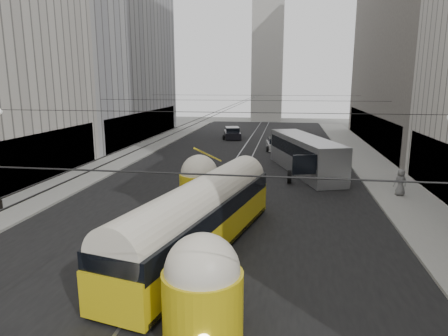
% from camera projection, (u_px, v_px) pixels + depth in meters
% --- Properties ---
extents(road, '(20.00, 85.00, 0.02)m').
position_uv_depth(road, '(238.00, 168.00, 35.86)').
color(road, black).
rests_on(road, ground).
extents(sidewalk_left, '(4.00, 72.00, 0.15)m').
position_uv_depth(sidewalk_left, '(127.00, 156.00, 41.05)').
color(sidewalk_left, gray).
rests_on(sidewalk_left, ground).
extents(sidewalk_right, '(4.00, 72.00, 0.15)m').
position_uv_depth(sidewalk_right, '(370.00, 163.00, 37.39)').
color(sidewalk_right, gray).
rests_on(sidewalk_right, ground).
extents(rail_left, '(0.12, 85.00, 0.04)m').
position_uv_depth(rail_left, '(230.00, 167.00, 35.97)').
color(rail_left, gray).
rests_on(rail_left, ground).
extents(rail_right, '(0.12, 85.00, 0.04)m').
position_uv_depth(rail_right, '(247.00, 168.00, 35.74)').
color(rail_right, gray).
rests_on(rail_right, ground).
extents(building_left_far, '(12.60, 28.60, 28.60)m').
position_uv_depth(building_left_far, '(98.00, 28.00, 50.87)').
color(building_left_far, '#999999').
rests_on(building_left_far, ground).
extents(building_right_far, '(12.60, 32.60, 32.60)m').
position_uv_depth(building_right_far, '(435.00, 2.00, 44.35)').
color(building_right_far, '#514C47').
rests_on(building_right_far, ground).
extents(distant_tower, '(6.00, 6.00, 31.36)m').
position_uv_depth(distant_tower, '(268.00, 44.00, 78.58)').
color(distant_tower, '#B2AFA8').
rests_on(distant_tower, ground).
extents(catenary, '(25.00, 72.00, 0.23)m').
position_uv_depth(catenary, '(239.00, 102.00, 33.63)').
color(catenary, black).
rests_on(catenary, ground).
extents(streetcar, '(5.24, 14.92, 3.33)m').
position_uv_depth(streetcar, '(200.00, 217.00, 17.84)').
color(streetcar, gold).
rests_on(streetcar, ground).
extents(city_bus, '(6.06, 12.37, 3.03)m').
position_uv_depth(city_bus, '(305.00, 153.00, 33.59)').
color(city_bus, '#949598').
rests_on(city_bus, ground).
extents(sedan_white_far, '(2.34, 4.53, 1.37)m').
position_uv_depth(sedan_white_far, '(275.00, 144.00, 45.25)').
color(sedan_white_far, silver).
rests_on(sedan_white_far, ground).
extents(sedan_dark_far, '(3.00, 5.23, 1.55)m').
position_uv_depth(sedan_dark_far, '(232.00, 133.00, 54.42)').
color(sedan_dark_far, black).
rests_on(sedan_dark_far, ground).
extents(pedestrian_sidewalk_right, '(0.97, 0.72, 1.78)m').
position_uv_depth(pedestrian_sidewalk_right, '(400.00, 182.00, 26.38)').
color(pedestrian_sidewalk_right, slate).
rests_on(pedestrian_sidewalk_right, sidewalk_right).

